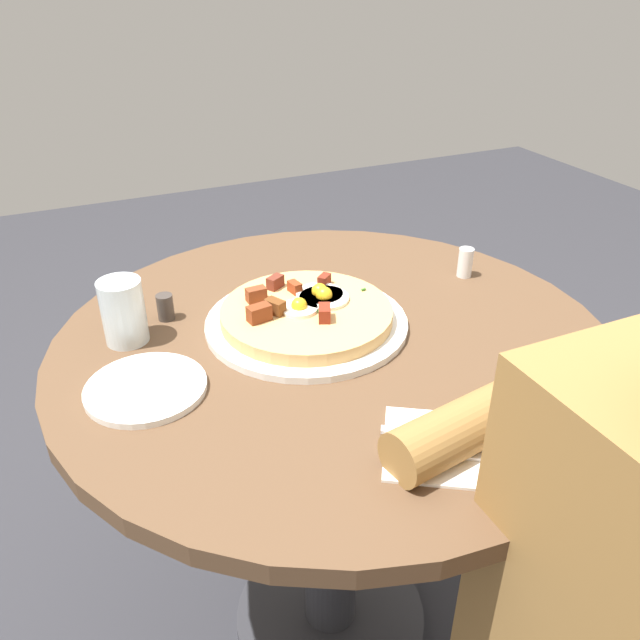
{
  "coord_description": "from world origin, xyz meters",
  "views": [
    {
      "loc": [
        -0.79,
        0.38,
        1.27
      ],
      "look_at": [
        0.02,
        0.01,
        0.75
      ],
      "focal_mm": 35.41,
      "sensor_mm": 36.0,
      "label": 1
    }
  ],
  "objects_px": {
    "knife": "(453,455)",
    "salt_shaker": "(465,262)",
    "pepper_shaker": "(165,307)",
    "pizza_plate": "(307,323)",
    "dining_table": "(333,419)",
    "breakfast_pizza": "(306,312)",
    "bread_plate": "(146,388)",
    "fork": "(452,435)",
    "water_glass": "(123,312)"
  },
  "relations": [
    {
      "from": "knife",
      "to": "fork",
      "type": "bearing_deg",
      "value": -90.0
    },
    {
      "from": "pizza_plate",
      "to": "fork",
      "type": "distance_m",
      "value": 0.34
    },
    {
      "from": "dining_table",
      "to": "fork",
      "type": "distance_m",
      "value": 0.34
    },
    {
      "from": "pizza_plate",
      "to": "salt_shaker",
      "type": "height_order",
      "value": "salt_shaker"
    },
    {
      "from": "bread_plate",
      "to": "breakfast_pizza",
      "type": "bearing_deg",
      "value": -74.85
    },
    {
      "from": "knife",
      "to": "salt_shaker",
      "type": "bearing_deg",
      "value": -95.14
    },
    {
      "from": "breakfast_pizza",
      "to": "salt_shaker",
      "type": "relative_size",
      "value": 5.02
    },
    {
      "from": "fork",
      "to": "knife",
      "type": "bearing_deg",
      "value": 90.0
    },
    {
      "from": "dining_table",
      "to": "salt_shaker",
      "type": "bearing_deg",
      "value": -73.51
    },
    {
      "from": "pizza_plate",
      "to": "water_glass",
      "type": "xyz_separation_m",
      "value": [
        0.08,
        0.28,
        0.05
      ]
    },
    {
      "from": "breakfast_pizza",
      "to": "pepper_shaker",
      "type": "height_order",
      "value": "breakfast_pizza"
    },
    {
      "from": "fork",
      "to": "salt_shaker",
      "type": "distance_m",
      "value": 0.49
    },
    {
      "from": "breakfast_pizza",
      "to": "pepper_shaker",
      "type": "distance_m",
      "value": 0.24
    },
    {
      "from": "bread_plate",
      "to": "knife",
      "type": "relative_size",
      "value": 0.95
    },
    {
      "from": "fork",
      "to": "bread_plate",
      "type": "bearing_deg",
      "value": -6.52
    },
    {
      "from": "dining_table",
      "to": "pepper_shaker",
      "type": "height_order",
      "value": "pepper_shaker"
    },
    {
      "from": "dining_table",
      "to": "pizza_plate",
      "type": "relative_size",
      "value": 2.71
    },
    {
      "from": "pizza_plate",
      "to": "salt_shaker",
      "type": "xyz_separation_m",
      "value": [
        0.05,
        -0.35,
        0.02
      ]
    },
    {
      "from": "knife",
      "to": "salt_shaker",
      "type": "distance_m",
      "value": 0.52
    },
    {
      "from": "dining_table",
      "to": "salt_shaker",
      "type": "height_order",
      "value": "salt_shaker"
    },
    {
      "from": "bread_plate",
      "to": "pizza_plate",
      "type": "bearing_deg",
      "value": -75.26
    },
    {
      "from": "pizza_plate",
      "to": "dining_table",
      "type": "bearing_deg",
      "value": -148.82
    },
    {
      "from": "pizza_plate",
      "to": "salt_shaker",
      "type": "bearing_deg",
      "value": -82.03
    },
    {
      "from": "breakfast_pizza",
      "to": "bread_plate",
      "type": "xyz_separation_m",
      "value": [
        -0.08,
        0.28,
        -0.02
      ]
    },
    {
      "from": "dining_table",
      "to": "salt_shaker",
      "type": "distance_m",
      "value": 0.39
    },
    {
      "from": "water_glass",
      "to": "knife",
      "type": "bearing_deg",
      "value": -144.65
    },
    {
      "from": "water_glass",
      "to": "pizza_plate",
      "type": "bearing_deg",
      "value": -105.31
    },
    {
      "from": "knife",
      "to": "pepper_shaker",
      "type": "distance_m",
      "value": 0.55
    },
    {
      "from": "water_glass",
      "to": "salt_shaker",
      "type": "relative_size",
      "value": 1.86
    },
    {
      "from": "pizza_plate",
      "to": "pepper_shaker",
      "type": "height_order",
      "value": "pepper_shaker"
    },
    {
      "from": "breakfast_pizza",
      "to": "knife",
      "type": "height_order",
      "value": "breakfast_pizza"
    },
    {
      "from": "dining_table",
      "to": "knife",
      "type": "xyz_separation_m",
      "value": [
        -0.32,
        -0.01,
        0.18
      ]
    },
    {
      "from": "bread_plate",
      "to": "salt_shaker",
      "type": "xyz_separation_m",
      "value": [
        0.12,
        -0.63,
        0.02
      ]
    },
    {
      "from": "water_glass",
      "to": "breakfast_pizza",
      "type": "bearing_deg",
      "value": -104.84
    },
    {
      "from": "fork",
      "to": "water_glass",
      "type": "relative_size",
      "value": 1.71
    },
    {
      "from": "breakfast_pizza",
      "to": "fork",
      "type": "distance_m",
      "value": 0.35
    },
    {
      "from": "salt_shaker",
      "to": "pizza_plate",
      "type": "bearing_deg",
      "value": 97.97
    },
    {
      "from": "pepper_shaker",
      "to": "pizza_plate",
      "type": "bearing_deg",
      "value": -120.01
    },
    {
      "from": "fork",
      "to": "knife",
      "type": "distance_m",
      "value": 0.04
    },
    {
      "from": "pizza_plate",
      "to": "salt_shaker",
      "type": "relative_size",
      "value": 5.92
    },
    {
      "from": "water_glass",
      "to": "salt_shaker",
      "type": "bearing_deg",
      "value": -92.47
    },
    {
      "from": "dining_table",
      "to": "fork",
      "type": "height_order",
      "value": "fork"
    },
    {
      "from": "water_glass",
      "to": "pepper_shaker",
      "type": "relative_size",
      "value": 2.34
    },
    {
      "from": "dining_table",
      "to": "fork",
      "type": "bearing_deg",
      "value": -174.59
    },
    {
      "from": "pizza_plate",
      "to": "bread_plate",
      "type": "bearing_deg",
      "value": 104.74
    },
    {
      "from": "salt_shaker",
      "to": "pepper_shaker",
      "type": "xyz_separation_m",
      "value": [
        0.07,
        0.56,
        -0.01
      ]
    },
    {
      "from": "dining_table",
      "to": "knife",
      "type": "relative_size",
      "value": 5.04
    },
    {
      "from": "fork",
      "to": "pepper_shaker",
      "type": "bearing_deg",
      "value": -28.32
    },
    {
      "from": "pizza_plate",
      "to": "fork",
      "type": "relative_size",
      "value": 1.86
    },
    {
      "from": "dining_table",
      "to": "breakfast_pizza",
      "type": "distance_m",
      "value": 0.21
    }
  ]
}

